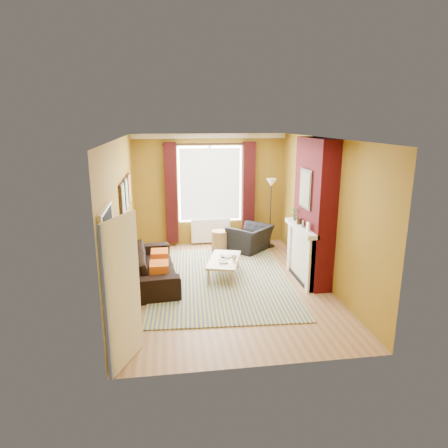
{
  "coord_description": "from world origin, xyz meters",
  "views": [
    {
      "loc": [
        -1.08,
        -7.2,
        3.12
      ],
      "look_at": [
        0.0,
        0.25,
        1.15
      ],
      "focal_mm": 32.0,
      "sensor_mm": 36.0,
      "label": 1
    }
  ],
  "objects": [
    {
      "name": "book_b",
      "position": [
        0.1,
        0.61,
        0.39
      ],
      "size": [
        0.34,
        0.32,
        0.02
      ],
      "primitive_type": "imported",
      "rotation": [
        0.0,
        0.0,
        -1.05
      ],
      "color": "#999999",
      "rests_on": "coffee_table"
    },
    {
      "name": "book_a",
      "position": [
        -0.11,
        0.2,
        0.39
      ],
      "size": [
        0.17,
        0.23,
        0.02
      ],
      "primitive_type": "imported",
      "rotation": [
        0.0,
        0.0,
        0.0
      ],
      "color": "#999999",
      "rests_on": "coffee_table"
    },
    {
      "name": "tv_remote",
      "position": [
        0.0,
        0.52,
        0.39
      ],
      "size": [
        0.06,
        0.18,
        0.02
      ],
      "rotation": [
        0.0,
        0.0,
        -0.02
      ],
      "color": "#28282B",
      "rests_on": "coffee_table"
    },
    {
      "name": "wicker_stool",
      "position": [
        0.16,
        2.03,
        0.25
      ],
      "size": [
        0.51,
        0.51,
        0.51
      ],
      "rotation": [
        0.0,
        0.0,
        -0.31
      ],
      "color": "olive",
      "rests_on": "ground"
    },
    {
      "name": "room_walls",
      "position": [
        0.64,
        0.27,
        1.39
      ],
      "size": [
        3.82,
        5.54,
        2.83
      ],
      "color": "olive",
      "rests_on": "ground"
    },
    {
      "name": "striped_rug",
      "position": [
        -0.08,
        0.2,
        0.01
      ],
      "size": [
        2.94,
        3.93,
        0.02
      ],
      "rotation": [
        0.0,
        0.0,
        -0.05
      ],
      "color": "#2F4D82",
      "rests_on": "ground"
    },
    {
      "name": "coffee_table",
      "position": [
        0.02,
        0.38,
        0.34
      ],
      "size": [
        0.87,
        1.26,
        0.38
      ],
      "rotation": [
        0.0,
        0.0,
        -0.29
      ],
      "color": "tan",
      "rests_on": "ground"
    },
    {
      "name": "ground",
      "position": [
        0.0,
        0.0,
        0.0
      ],
      "size": [
        5.5,
        5.5,
        0.0
      ],
      "primitive_type": "plane",
      "color": "olive",
      "rests_on": "ground"
    },
    {
      "name": "sofa",
      "position": [
        -1.42,
        0.38,
        0.32
      ],
      "size": [
        1.06,
        2.29,
        0.65
      ],
      "primitive_type": "imported",
      "rotation": [
        0.0,
        0.0,
        1.66
      ],
      "color": "black",
      "rests_on": "ground"
    },
    {
      "name": "floor_lamp",
      "position": [
        1.45,
        2.21,
        1.36
      ],
      "size": [
        0.3,
        0.3,
        1.73
      ],
      "rotation": [
        0.0,
        0.0,
        0.2
      ],
      "color": "black",
      "rests_on": "ground"
    },
    {
      "name": "mug",
      "position": [
        0.22,
        0.3,
        0.43
      ],
      "size": [
        0.12,
        0.12,
        0.09
      ],
      "primitive_type": "imported",
      "rotation": [
        0.0,
        0.0,
        -0.21
      ],
      "color": "#999999",
      "rests_on": "coffee_table"
    },
    {
      "name": "armchair",
      "position": [
        0.89,
        1.96,
        0.31
      ],
      "size": [
        1.27,
        1.27,
        0.62
      ],
      "primitive_type": "imported",
      "rotation": [
        0.0,
        0.0,
        3.91
      ],
      "color": "black",
      "rests_on": "ground"
    }
  ]
}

